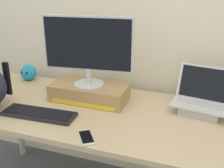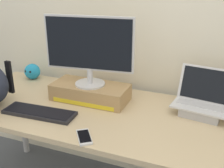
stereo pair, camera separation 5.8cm
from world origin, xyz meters
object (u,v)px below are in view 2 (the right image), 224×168
(desktop_monitor, at_px, (89,49))
(plush_toy, at_px, (32,71))
(toner_box_yellow, at_px, (90,92))
(external_keyboard, at_px, (39,112))
(cell_phone, at_px, (84,137))
(open_laptop, at_px, (203,105))

(desktop_monitor, height_order, plush_toy, desktop_monitor)
(toner_box_yellow, height_order, external_keyboard, toner_box_yellow)
(external_keyboard, distance_m, cell_phone, 0.38)
(open_laptop, xyz_separation_m, cell_phone, (-0.52, -0.50, -0.05))
(toner_box_yellow, bearing_deg, open_laptop, 5.94)
(open_laptop, relative_size, cell_phone, 2.31)
(cell_phone, relative_size, plush_toy, 1.29)
(open_laptop, height_order, cell_phone, open_laptop)
(open_laptop, distance_m, plush_toy, 1.28)
(cell_phone, bearing_deg, external_keyboard, 124.22)
(cell_phone, xyz_separation_m, plush_toy, (-0.76, 0.61, 0.05))
(open_laptop, relative_size, external_keyboard, 0.81)
(toner_box_yellow, height_order, open_laptop, open_laptop)
(toner_box_yellow, bearing_deg, desktop_monitor, -80.16)
(external_keyboard, relative_size, cell_phone, 2.84)
(open_laptop, bearing_deg, plush_toy, -176.52)
(external_keyboard, distance_m, plush_toy, 0.62)
(toner_box_yellow, bearing_deg, plush_toy, 162.62)
(cell_phone, bearing_deg, open_laptop, 7.51)
(cell_phone, distance_m, plush_toy, 0.97)
(desktop_monitor, xyz_separation_m, cell_phone, (0.17, -0.42, -0.34))
(plush_toy, bearing_deg, cell_phone, -38.73)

